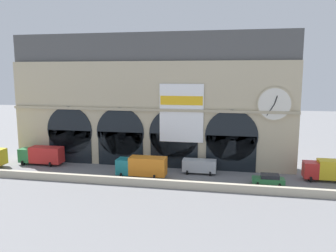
# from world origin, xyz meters

# --- Properties ---
(ground_plane) EXTENTS (200.00, 200.00, 0.00)m
(ground_plane) POSITION_xyz_m (0.00, 0.00, 0.00)
(ground_plane) COLOR slate
(quay_parapet_wall) EXTENTS (90.00, 0.70, 1.10)m
(quay_parapet_wall) POSITION_xyz_m (0.00, -4.78, 0.55)
(quay_parapet_wall) COLOR #B2A891
(quay_parapet_wall) RESTS_ON ground
(station_building) EXTENTS (47.72, 4.50, 22.04)m
(station_building) POSITION_xyz_m (0.05, 7.05, 10.61)
(station_building) COLOR #BCAD8C
(station_building) RESTS_ON ground
(box_truck_west) EXTENTS (7.50, 2.91, 3.12)m
(box_truck_west) POSITION_xyz_m (-17.96, 2.79, 1.70)
(box_truck_west) COLOR #2D7A42
(box_truck_west) RESTS_ON ground
(box_truck_center) EXTENTS (7.50, 2.91, 3.12)m
(box_truck_center) POSITION_xyz_m (0.76, -0.77, 1.70)
(box_truck_center) COLOR #19727A
(box_truck_center) RESTS_ON ground
(van_mideast) EXTENTS (5.20, 2.48, 2.20)m
(van_mideast) POSITION_xyz_m (9.01, 2.73, 1.25)
(van_mideast) COLOR #ADB2B7
(van_mideast) RESTS_ON ground
(car_east) EXTENTS (4.40, 2.22, 1.55)m
(car_east) POSITION_xyz_m (19.09, -0.87, 0.80)
(car_east) COLOR #2D7A42
(car_east) RESTS_ON ground
(box_truck_eastmost) EXTENTS (7.50, 2.91, 3.12)m
(box_truck_eastmost) POSITION_xyz_m (28.12, 2.56, 1.70)
(box_truck_eastmost) COLOR red
(box_truck_eastmost) RESTS_ON ground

